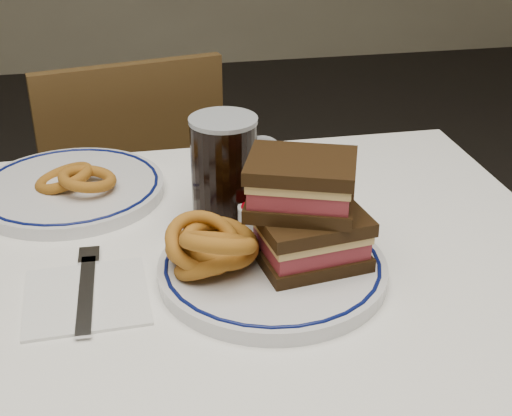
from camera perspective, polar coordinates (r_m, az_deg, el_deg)
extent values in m
cube|color=white|center=(0.89, -12.45, -7.55)|extent=(1.26, 0.86, 0.03)
cylinder|color=#493217|center=(1.48, 10.84, -9.76)|extent=(0.06, 0.06, 0.71)
cube|color=white|center=(1.31, -12.06, 0.16)|extent=(1.26, 0.01, 0.17)
cube|color=#493217|center=(1.78, -10.41, -1.03)|extent=(0.46, 0.46, 0.04)
cylinder|color=#493217|center=(2.06, -6.50, -3.19)|extent=(0.03, 0.03, 0.38)
cylinder|color=#493217|center=(1.79, -3.38, -8.25)|extent=(0.03, 0.03, 0.38)
cylinder|color=#493217|center=(2.01, -15.62, -4.97)|extent=(0.03, 0.03, 0.38)
cylinder|color=#493217|center=(1.74, -13.93, -10.51)|extent=(0.03, 0.03, 0.38)
cube|color=#493217|center=(1.53, -9.61, 3.64)|extent=(0.39, 0.11, 0.42)
cylinder|color=silver|center=(0.89, 1.32, -4.91)|extent=(0.29, 0.29, 0.02)
torus|color=#0A124D|center=(0.89, 1.32, -4.40)|extent=(0.27, 0.27, 0.01)
cube|color=black|center=(0.89, 4.38, -3.74)|extent=(0.14, 0.12, 0.02)
cube|color=maroon|center=(0.88, 4.42, -2.67)|extent=(0.13, 0.11, 0.02)
cube|color=tan|center=(0.87, 4.46, -1.76)|extent=(0.13, 0.11, 0.01)
cube|color=black|center=(0.87, 4.49, -0.96)|extent=(0.14, 0.12, 0.02)
cube|color=black|center=(0.87, 3.58, 0.46)|extent=(0.16, 0.14, 0.02)
cube|color=maroon|center=(0.86, 3.62, 1.61)|extent=(0.14, 0.13, 0.02)
cube|color=tan|center=(0.85, 3.65, 2.57)|extent=(0.15, 0.13, 0.01)
cube|color=black|center=(0.85, 3.67, 3.43)|extent=(0.16, 0.14, 0.02)
torus|color=brown|center=(0.87, -3.69, -4.35)|extent=(0.10, 0.09, 0.08)
torus|color=brown|center=(0.88, -4.47, -3.18)|extent=(0.09, 0.09, 0.02)
torus|color=brown|center=(0.87, -2.91, -2.78)|extent=(0.10, 0.10, 0.05)
torus|color=brown|center=(0.86, -4.23, -2.76)|extent=(0.10, 0.09, 0.07)
torus|color=brown|center=(0.84, -3.05, -2.80)|extent=(0.10, 0.09, 0.07)
cylinder|color=silver|center=(0.97, -0.01, -0.64)|extent=(0.05, 0.05, 0.03)
cylinder|color=#8D020D|center=(0.96, -0.01, -0.13)|extent=(0.04, 0.04, 0.01)
cylinder|color=black|center=(0.99, -2.55, 2.89)|extent=(0.09, 0.09, 0.15)
cylinder|color=#91969E|center=(0.96, -2.65, 7.04)|extent=(0.09, 0.09, 0.01)
torus|color=#91969E|center=(1.01, 0.23, 3.70)|extent=(0.08, 0.03, 0.08)
cylinder|color=#A8C1D9|center=(0.88, 4.35, -1.82)|extent=(0.08, 0.08, 0.12)
cylinder|color=silver|center=(1.13, -14.60, 1.45)|extent=(0.28, 0.28, 0.02)
torus|color=#0A124D|center=(1.12, -14.66, 1.88)|extent=(0.27, 0.27, 0.01)
torus|color=brown|center=(1.13, -15.10, 2.33)|extent=(0.10, 0.09, 0.05)
torus|color=brown|center=(1.09, -13.34, 2.29)|extent=(0.09, 0.09, 0.03)
cube|color=white|center=(0.88, -13.41, -6.92)|extent=(0.15, 0.15, 0.00)
cube|color=silver|center=(0.88, -13.44, -6.70)|extent=(0.02, 0.17, 0.00)
cube|color=silver|center=(0.95, -13.21, -3.71)|extent=(0.03, 0.04, 0.00)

